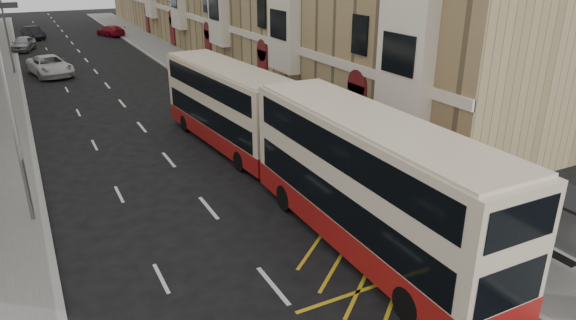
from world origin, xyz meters
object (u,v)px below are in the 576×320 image
car_red (111,31)px  pedestrian_near (539,259)px  pedestrian_mid (520,226)px  street_lamp_near (11,106)px  street_lamp_far (5,19)px  white_van (50,66)px  car_dark (33,33)px  double_decker_front (369,184)px  pedestrian_far (511,238)px  double_decker_rear (228,106)px  car_silver (23,44)px

car_red → pedestrian_near: bearing=71.8°
pedestrian_mid → car_red: bearing=91.9°
street_lamp_near → pedestrian_mid: 18.32m
street_lamp_far → white_van: (2.73, -1.97, -3.80)m
car_dark → car_red: 9.10m
street_lamp_near → double_decker_front: (10.26, -7.42, -2.21)m
street_lamp_far → car_red: size_ratio=1.71×
pedestrian_far → car_red: bearing=-74.9°
car_red → double_decker_rear: bearing=67.7°
white_van → double_decker_front: bearing=-88.3°
pedestrian_near → car_silver: 55.85m
street_lamp_near → car_silver: bearing=88.5°
double_decker_rear → car_silver: size_ratio=2.44×
street_lamp_far → pedestrian_mid: street_lamp_far is taller
car_silver → car_dark: bearing=97.1°
street_lamp_far → car_dark: bearing=83.3°
car_silver → car_red: car_silver is taller
street_lamp_near → street_lamp_far: bearing=90.0°
street_lamp_far → double_decker_front: size_ratio=0.67×
double_decker_rear → car_dark: double_decker_rear is taller
double_decker_front → pedestrian_far: double_decker_front is taller
street_lamp_far → car_red: bearing=59.8°
car_silver → street_lamp_far: bearing=-79.1°
pedestrian_near → car_silver: pedestrian_near is taller
street_lamp_near → pedestrian_mid: street_lamp_near is taller
double_decker_rear → pedestrian_mid: double_decker_rear is taller
double_decker_front → pedestrian_mid: 5.52m
pedestrian_mid → car_red: size_ratio=0.33×
street_lamp_near → pedestrian_far: bearing=-37.5°
double_decker_front → white_van: 36.27m
pedestrian_far → double_decker_rear: bearing=-62.7°
double_decker_rear → car_red: (1.58, 45.09, -1.54)m
pedestrian_mid → white_van: pedestrian_mid is taller
street_lamp_far → pedestrian_near: (13.62, -41.76, -3.71)m
pedestrian_near → pedestrian_far: 1.20m
pedestrian_mid → white_van: (-12.15, 38.03, -0.08)m
street_lamp_far → pedestrian_mid: (14.88, -40.01, -3.72)m
pedestrian_mid → pedestrian_near: bearing=-127.2°
pedestrian_far → car_silver: bearing=-63.8°
pedestrian_near → car_red: pedestrian_near is taller
pedestrian_far → car_dark: size_ratio=0.38×
double_decker_front → car_red: 57.12m
street_lamp_far → car_silver: (1.15, 12.69, -3.86)m
street_lamp_far → double_decker_rear: bearing=-68.8°
street_lamp_far → double_decker_rear: (9.87, -25.43, -2.42)m
car_silver → car_dark: (1.37, 8.73, -0.02)m
car_dark → car_red: bearing=-26.2°
pedestrian_mid → car_dark: size_ratio=0.33×
pedestrian_near → white_van: pedestrian_near is taller
pedestrian_mid → pedestrian_far: (-1.12, -0.56, 0.10)m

